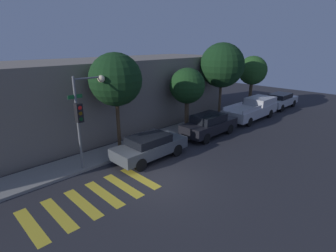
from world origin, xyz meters
TOP-DOWN VIEW (x-y plane):
  - ground_plane at (0.00, 0.00)m, footprint 60.00×60.00m
  - sidewalk at (0.00, 4.21)m, footprint 26.00×2.01m
  - building_row at (0.00, 8.61)m, footprint 26.00×6.00m
  - crosswalk at (-2.92, 0.80)m, footprint 5.36×2.60m
  - traffic_light_pole at (-1.65, 3.37)m, footprint 1.96×0.56m
  - sedan_near_corner at (1.32, 2.10)m, footprint 4.30×1.74m
  - sedan_middle at (6.69, 2.10)m, footprint 4.39×1.78m
  - pickup_truck at (12.76, 2.10)m, footprint 5.69×1.98m
  - sedan_far_end at (18.24, 2.10)m, footprint 4.58×1.77m
  - tree_near_corner at (0.79, 4.25)m, footprint 2.95×2.95m
  - tree_midblock at (6.80, 4.25)m, footprint 2.56×2.56m
  - tree_far_end at (11.01, 4.25)m, footprint 3.59×3.59m
  - tree_behind_truck at (16.19, 4.25)m, footprint 2.70×2.70m

SIDE VIEW (x-z plane):
  - ground_plane at x=0.00m, z-range 0.00..0.00m
  - crosswalk at x=-2.92m, z-range 0.00..0.00m
  - sidewalk at x=0.00m, z-range 0.00..0.14m
  - sedan_near_corner at x=1.32m, z-range 0.06..1.45m
  - sedan_far_end at x=18.24m, z-range 0.06..1.48m
  - sedan_middle at x=6.69m, z-range 0.04..1.59m
  - pickup_truck at x=12.76m, z-range 0.03..1.69m
  - building_row at x=0.00m, z-range 0.00..5.05m
  - tree_midblock at x=6.80m, z-range 0.94..5.44m
  - traffic_light_pole at x=-1.65m, z-range 0.86..5.59m
  - tree_behind_truck at x=16.19m, z-range 1.11..6.11m
  - tree_near_corner at x=0.79m, z-range 1.36..7.07m
  - tree_far_end at x=11.01m, z-range 1.30..7.51m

